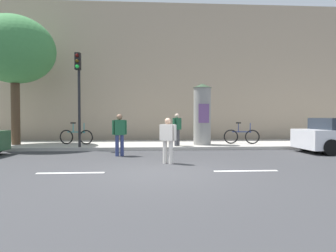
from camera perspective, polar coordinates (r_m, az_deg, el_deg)
The scene contains 12 objects.
ground_plane at distance 7.92m, azimuth -1.64°, elevation -9.15°, with size 80.00×80.00×0.00m, color #38383A.
sidewalk_curb at distance 14.84m, azimuth -2.52°, elevation -3.73°, with size 36.00×4.00×0.15m, color #B2ADA3.
lane_markings at distance 7.92m, azimuth -1.64°, elevation -9.12°, with size 25.80×0.16×0.01m.
building_backdrop at distance 19.95m, azimuth -2.79°, elevation 9.49°, with size 36.00×5.00×8.35m, color tan.
traffic_light at distance 13.48m, azimuth -17.42°, elevation 8.00°, with size 0.24×0.45×4.20m.
poster_column at distance 14.09m, azimuth 6.83°, elevation 2.42°, with size 0.93×0.93×2.98m.
street_tree at distance 16.21m, azimuth -28.27°, elevation 13.15°, with size 3.83×3.83×6.26m.
pedestrian_tallest at distance 11.15m, azimuth -9.66°, elevation -1.05°, with size 0.55×0.45×1.62m.
pedestrian_with_bag at distance 9.20m, azimuth -0.02°, elevation -2.24°, with size 0.53×0.45×1.47m.
pedestrian_in_red_top at distance 13.37m, azimuth 1.81°, elevation -0.26°, with size 0.44×0.48×1.52m.
bicycle_leaning at distance 14.90m, azimuth 14.45°, elevation -1.97°, with size 1.74×0.44×1.09m.
bicycle_upright at distance 14.89m, azimuth -17.84°, elevation -2.00°, with size 1.74×0.47×1.09m.
Camera 1 is at (-0.25, -7.77, 1.51)m, focal length 30.57 mm.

